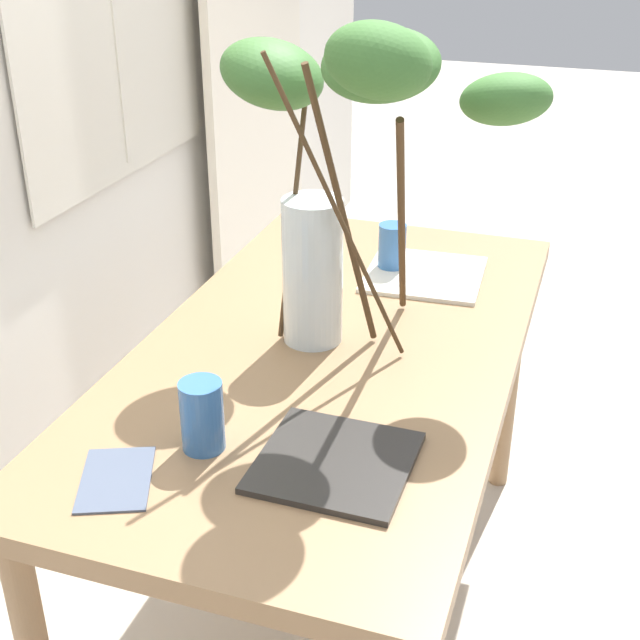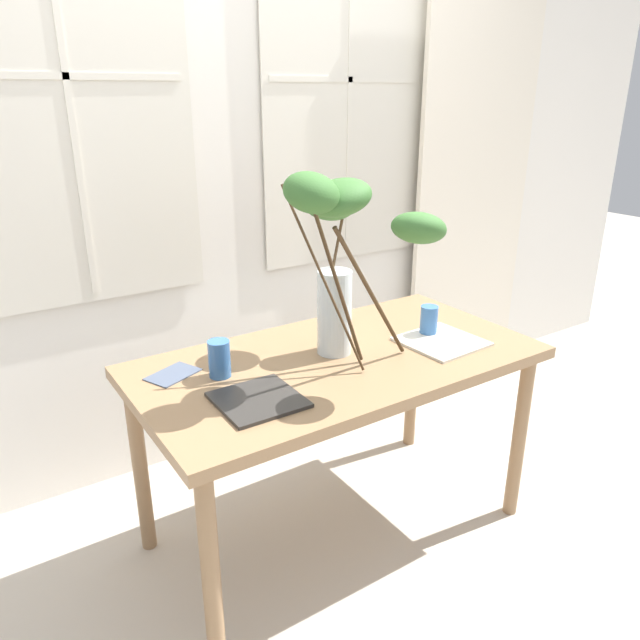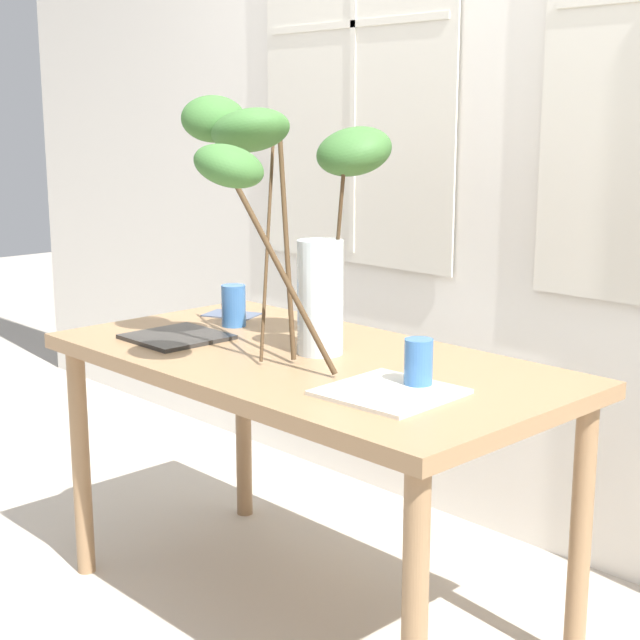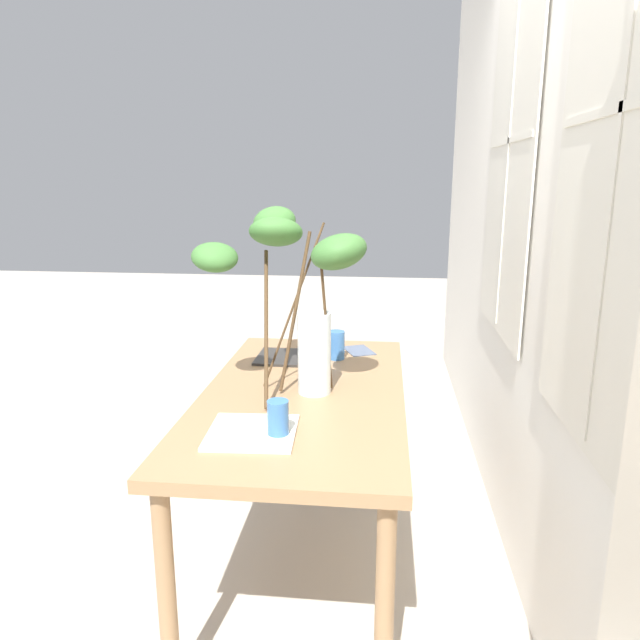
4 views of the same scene
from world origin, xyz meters
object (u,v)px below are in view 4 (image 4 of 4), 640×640
at_px(vase_with_branches, 293,274).
at_px(plate_square_right, 252,432).
at_px(plate_square_left, 285,357).
at_px(drinking_glass_blue_right, 278,419).
at_px(dining_table, 304,411).
at_px(drinking_glass_blue_left, 336,345).

distance_m(vase_with_branches, plate_square_right, 0.60).
height_order(plate_square_left, plate_square_right, plate_square_left).
relative_size(drinking_glass_blue_right, plate_square_right, 0.43).
relative_size(plate_square_left, plate_square_right, 0.90).
relative_size(dining_table, vase_with_branches, 2.06).
height_order(vase_with_branches, plate_square_right, vase_with_branches).
bearing_deg(drinking_glass_blue_left, dining_table, -12.17).
bearing_deg(drinking_glass_blue_left, vase_with_branches, -18.22).
height_order(drinking_glass_blue_left, plate_square_left, drinking_glass_blue_left).
xyz_separation_m(vase_with_branches, plate_square_left, (-0.36, -0.10, -0.42)).
height_order(dining_table, drinking_glass_blue_right, drinking_glass_blue_right).
distance_m(drinking_glass_blue_right, plate_square_right, 0.10).
bearing_deg(plate_square_left, drinking_glass_blue_right, 7.96).
bearing_deg(drinking_glass_blue_right, drinking_glass_blue_left, 172.16).
relative_size(drinking_glass_blue_left, plate_square_left, 0.51).
xyz_separation_m(dining_table, plate_square_left, (-0.39, -0.13, 0.08)).
distance_m(vase_with_branches, drinking_glass_blue_left, 0.55).
xyz_separation_m(drinking_glass_blue_left, plate_square_left, (0.02, -0.22, -0.06)).
distance_m(dining_table, drinking_glass_blue_left, 0.44).
bearing_deg(plate_square_left, plate_square_right, 1.94).
xyz_separation_m(dining_table, drinking_glass_blue_left, (-0.41, 0.09, 0.14)).
bearing_deg(plate_square_right, drinking_glass_blue_right, 81.99).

